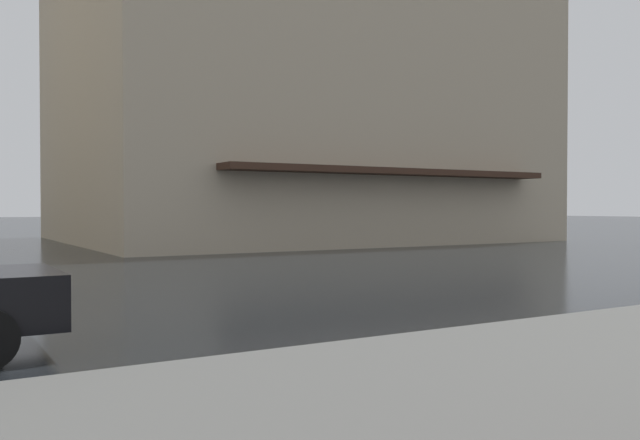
# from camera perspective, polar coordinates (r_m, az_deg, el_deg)

# --- Properties ---
(haussmann_block_corner) EXTENTS (18.01, 21.03, 18.79)m
(haussmann_block_corner) POSITION_cam_1_polar(r_m,az_deg,el_deg) (35.07, -2.57, 13.58)
(haussmann_block_corner) COLOR tan
(haussmann_block_corner) RESTS_ON ground_plane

